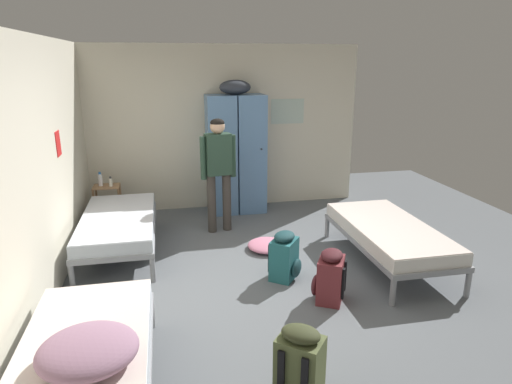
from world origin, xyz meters
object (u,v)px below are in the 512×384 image
backpack_maroon (330,277)px  clothes_pile_pink (267,245)px  bed_right (389,233)px  water_bottle (100,180)px  lotion_bottle (111,182)px  backpack_olive (300,362)px  shelf_unit (108,200)px  backpack_teal (285,257)px  person_traveler (218,165)px  bedding_heap (88,350)px  bed_left_rear (118,223)px  bed_left_front (84,361)px  locker_bank (236,152)px

backpack_maroon → clothes_pile_pink: backpack_maroon is taller
bed_right → water_bottle: bearing=148.3°
lotion_bottle → backpack_olive: 4.36m
backpack_maroon → water_bottle: bearing=131.2°
backpack_maroon → shelf_unit: bearing=130.5°
bed_right → backpack_teal: (-1.32, -0.14, -0.12)m
person_traveler → backpack_maroon: size_ratio=2.91×
shelf_unit → water_bottle: 0.33m
shelf_unit → lotion_bottle: (0.07, -0.04, 0.29)m
lotion_bottle → clothes_pile_pink: bearing=-35.1°
bedding_heap → water_bottle: bearing=95.7°
water_bottle → lotion_bottle: bearing=-21.8°
bed_left_rear → backpack_olive: bearing=-62.7°
backpack_maroon → clothes_pile_pink: 1.43m
water_bottle → backpack_teal: water_bottle is taller
bedding_heap → backpack_maroon: bedding_heap is taller
bed_left_rear → water_bottle: (-0.33, 1.17, 0.28)m
bedding_heap → backpack_teal: bedding_heap is taller
bed_left_rear → bed_left_front: same height
backpack_teal → shelf_unit: bearing=132.8°
shelf_unit → bed_left_front: shelf_unit is taller
bedding_heap → water_bottle: water_bottle is taller
locker_bank → bed_left_rear: locker_bank is taller
backpack_teal → clothes_pile_pink: bearing=91.1°
clothes_pile_pink → locker_bank: bearing=94.5°
shelf_unit → bed_right: (3.43, -2.15, 0.04)m
bed_left_front → backpack_olive: (1.50, -0.16, -0.12)m
backpack_teal → backpack_maroon: bearing=-60.7°
clothes_pile_pink → water_bottle: bearing=145.7°
shelf_unit → bed_left_rear: bearing=-77.7°
bed_left_front → locker_bank: bearing=66.9°
locker_bank → person_traveler: bearing=-114.5°
bed_left_rear → backpack_maroon: backpack_maroon is taller
bed_left_front → bedding_heap: size_ratio=3.01×
water_bottle → backpack_olive: size_ratio=0.38×
shelf_unit → bedding_heap: bedding_heap is taller
water_bottle → backpack_teal: bearing=-46.4°
shelf_unit → bed_left_rear: shelf_unit is taller
bedding_heap → person_traveler: (1.26, 3.39, 0.38)m
bed_left_front → clothes_pile_pink: bearing=52.6°
bedding_heap → bed_left_front: bearing=111.9°
locker_bank → bed_left_rear: 2.24m
locker_bank → clothes_pile_pink: size_ratio=3.99×
water_bottle → bedding_heap: bearing=-84.3°
lotion_bottle → shelf_unit: bearing=150.3°
person_traveler → water_bottle: size_ratio=7.74×
bedding_heap → backpack_maroon: (2.10, 1.23, -0.33)m
shelf_unit → bed_left_front: bearing=-86.3°
lotion_bottle → backpack_teal: size_ratio=0.26×
bed_left_rear → backpack_olive: size_ratio=3.45×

